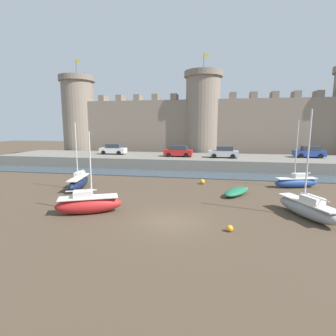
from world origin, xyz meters
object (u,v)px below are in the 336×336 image
object	(u,v)px
mooring_buoy_off_centre	(202,182)
mooring_buoy_mid_mud	(230,228)
car_quay_centre_east	(179,151)
car_quay_east	(309,152)
sailboat_foreground_left	(296,182)
car_quay_centre_west	(224,152)
sailboat_near_channel_right	(89,204)
car_quay_west	(113,149)
rowboat_foreground_centre	(236,192)
sailboat_midflat_right	(307,208)
sailboat_near_channel_left	(79,182)

from	to	relation	value
mooring_buoy_off_centre	mooring_buoy_mid_mud	size ratio (longest dim) A/B	1.38
car_quay_centre_east	car_quay_east	distance (m)	18.58
sailboat_foreground_left	car_quay_centre_east	world-z (taller)	sailboat_foreground_left
car_quay_centre_east	car_quay_centre_west	distance (m)	6.47
sailboat_foreground_left	mooring_buoy_mid_mud	distance (m)	14.03
sailboat_near_channel_right	car_quay_west	size ratio (longest dim) A/B	1.36
rowboat_foreground_centre	mooring_buoy_off_centre	size ratio (longest dim) A/B	7.22
sailboat_midflat_right	car_quay_centre_west	distance (m)	20.37
sailboat_near_channel_left	car_quay_west	world-z (taller)	sailboat_near_channel_left
sailboat_near_channel_right	mooring_buoy_mid_mud	distance (m)	9.51
mooring_buoy_mid_mud	car_quay_centre_east	bearing A→B (deg)	105.34
sailboat_midflat_right	car_quay_centre_east	xyz separation A→B (m)	(-11.42, 19.96, 1.65)
mooring_buoy_mid_mud	car_quay_centre_east	distance (m)	24.22
mooring_buoy_mid_mud	car_quay_centre_east	xyz separation A→B (m)	(-6.38, 23.27, 2.11)
rowboat_foreground_centre	mooring_buoy_mid_mud	distance (m)	8.30
sailboat_near_channel_left	sailboat_foreground_left	world-z (taller)	sailboat_foreground_left
car_quay_west	mooring_buoy_mid_mud	bearing A→B (deg)	-55.31
car_quay_east	sailboat_foreground_left	bearing A→B (deg)	-111.45
sailboat_near_channel_left	car_quay_centre_east	bearing A→B (deg)	64.62
rowboat_foreground_centre	car_quay_centre_east	bearing A→B (deg)	115.88
sailboat_near_channel_left	sailboat_near_channel_right	distance (m)	7.72
car_quay_east	car_quay_centre_west	world-z (taller)	same
mooring_buoy_off_centre	car_quay_east	bearing A→B (deg)	43.20
sailboat_near_channel_right	car_quay_centre_west	xyz separation A→B (m)	(9.47, 21.54, 1.62)
sailboat_near_channel_left	car_quay_centre_west	size ratio (longest dim) A/B	1.53
sailboat_foreground_left	car_quay_centre_west	size ratio (longest dim) A/B	1.59
sailboat_foreground_left	car_quay_east	distance (m)	14.38
mooring_buoy_mid_mud	car_quay_centre_east	world-z (taller)	car_quay_centre_east
sailboat_foreground_left	mooring_buoy_off_centre	world-z (taller)	sailboat_foreground_left
sailboat_foreground_left	car_quay_centre_west	world-z (taller)	sailboat_foreground_left
mooring_buoy_mid_mud	car_quay_west	xyz separation A→B (m)	(-17.04, 24.62, 2.11)
car_quay_east	mooring_buoy_mid_mud	bearing A→B (deg)	-115.27
rowboat_foreground_centre	car_quay_centre_east	xyz separation A→B (m)	(-7.29, 15.02, 1.97)
sailboat_near_channel_right	car_quay_centre_west	world-z (taller)	sailboat_near_channel_right
mooring_buoy_off_centre	sailboat_near_channel_left	bearing A→B (deg)	-159.64
car_quay_east	sailboat_near_channel_right	bearing A→B (deg)	-131.68
sailboat_foreground_left	sailboat_near_channel_right	bearing A→B (deg)	-146.36
sailboat_near_channel_right	car_quay_centre_west	bearing A→B (deg)	66.27
sailboat_near_channel_left	mooring_buoy_off_centre	size ratio (longest dim) A/B	12.20
car_quay_centre_east	sailboat_midflat_right	bearing A→B (deg)	-60.21
sailboat_midflat_right	sailboat_near_channel_left	bearing A→B (deg)	166.32
rowboat_foreground_centre	mooring_buoy_mid_mud	world-z (taller)	rowboat_foreground_centre
sailboat_midflat_right	sailboat_near_channel_right	world-z (taller)	sailboat_midflat_right
sailboat_midflat_right	mooring_buoy_mid_mud	distance (m)	6.05
mooring_buoy_mid_mud	car_quay_centre_west	world-z (taller)	car_quay_centre_west
car_quay_west	car_quay_east	distance (m)	29.11
rowboat_foreground_centre	car_quay_centre_east	distance (m)	16.81
rowboat_foreground_centre	car_quay_east	world-z (taller)	car_quay_east
mooring_buoy_off_centre	sailboat_midflat_right	bearing A→B (deg)	-50.42
sailboat_near_channel_left	car_quay_centre_east	size ratio (longest dim) A/B	1.53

